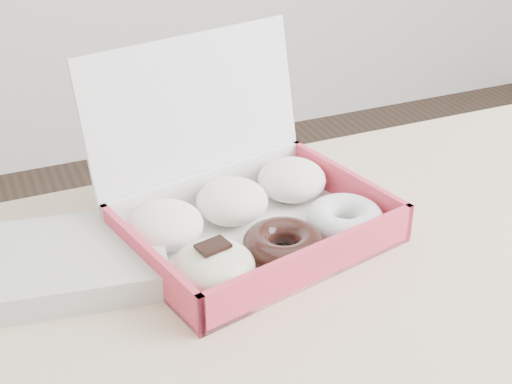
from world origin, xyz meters
name	(u,v)px	position (x,y,z in m)	size (l,w,h in m)	color
table	(431,321)	(0.00, 0.00, 0.67)	(1.20, 0.80, 0.75)	tan
donut_box	(246,211)	(-0.19, 0.18, 0.79)	(0.39, 0.36, 0.24)	white
newspapers	(75,261)	(-0.42, 0.18, 0.77)	(0.22, 0.18, 0.04)	beige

